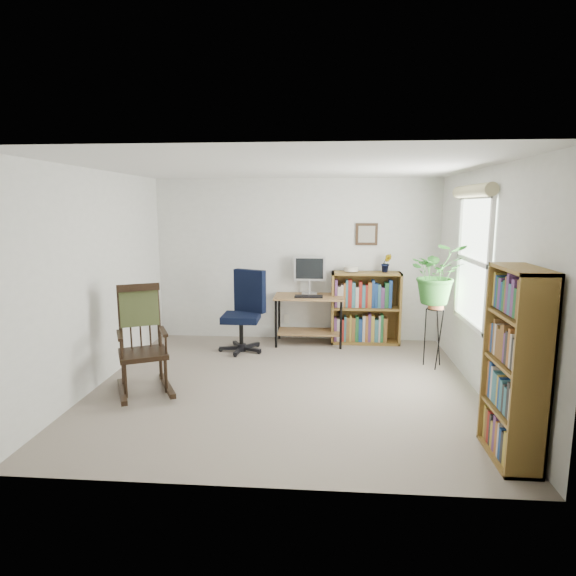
# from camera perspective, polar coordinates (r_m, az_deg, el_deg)

# --- Properties ---
(floor) EXTENTS (4.20, 4.00, 0.00)m
(floor) POSITION_cam_1_polar(r_m,az_deg,el_deg) (5.53, -0.33, -11.49)
(floor) COLOR gray
(floor) RESTS_ON ground
(ceiling) EXTENTS (4.20, 4.00, 0.00)m
(ceiling) POSITION_cam_1_polar(r_m,az_deg,el_deg) (5.17, -0.36, 14.14)
(ceiling) COLOR silver
(ceiling) RESTS_ON ground
(wall_back) EXTENTS (4.20, 0.00, 2.40)m
(wall_back) POSITION_cam_1_polar(r_m,az_deg,el_deg) (7.20, 1.00, 3.32)
(wall_back) COLOR silver
(wall_back) RESTS_ON ground
(wall_front) EXTENTS (4.20, 0.00, 2.40)m
(wall_front) POSITION_cam_1_polar(r_m,az_deg,el_deg) (3.27, -3.31, -4.49)
(wall_front) COLOR silver
(wall_front) RESTS_ON ground
(wall_left) EXTENTS (0.00, 4.00, 2.40)m
(wall_left) POSITION_cam_1_polar(r_m,az_deg,el_deg) (5.79, -21.55, 1.07)
(wall_left) COLOR silver
(wall_left) RESTS_ON ground
(wall_right) EXTENTS (0.00, 4.00, 2.40)m
(wall_right) POSITION_cam_1_polar(r_m,az_deg,el_deg) (5.46, 22.19, 0.55)
(wall_right) COLOR silver
(wall_right) RESTS_ON ground
(window) EXTENTS (0.12, 1.20, 1.50)m
(window) POSITION_cam_1_polar(r_m,az_deg,el_deg) (5.71, 21.03, 3.02)
(window) COLOR white
(window) RESTS_ON wall_right
(desk) EXTENTS (1.00, 0.55, 0.72)m
(desk) POSITION_cam_1_polar(r_m,az_deg,el_deg) (7.04, 2.49, -3.79)
(desk) COLOR olive
(desk) RESTS_ON floor
(monitor) EXTENTS (0.46, 0.16, 0.56)m
(monitor) POSITION_cam_1_polar(r_m,az_deg,el_deg) (7.05, 2.57, 1.53)
(monitor) COLOR #BABABF
(monitor) RESTS_ON desk
(keyboard) EXTENTS (0.40, 0.15, 0.02)m
(keyboard) POSITION_cam_1_polar(r_m,az_deg,el_deg) (6.84, 2.47, -1.00)
(keyboard) COLOR black
(keyboard) RESTS_ON desk
(office_chair) EXTENTS (0.82, 0.82, 1.14)m
(office_chair) POSITION_cam_1_polar(r_m,az_deg,el_deg) (6.66, -5.60, -2.74)
(office_chair) COLOR black
(office_chair) RESTS_ON floor
(rocking_chair) EXTENTS (1.00, 1.19, 1.18)m
(rocking_chair) POSITION_cam_1_polar(r_m,az_deg,el_deg) (5.40, -16.89, -5.84)
(rocking_chair) COLOR black
(rocking_chair) RESTS_ON floor
(low_bookshelf) EXTENTS (1.00, 0.33, 1.05)m
(low_bookshelf) POSITION_cam_1_polar(r_m,az_deg,el_deg) (7.14, 9.17, -2.33)
(low_bookshelf) COLOR brown
(low_bookshelf) RESTS_ON floor
(tall_bookshelf) EXTENTS (0.29, 0.68, 1.55)m
(tall_bookshelf) POSITION_cam_1_polar(r_m,az_deg,el_deg) (4.18, 25.33, -8.32)
(tall_bookshelf) COLOR brown
(tall_bookshelf) RESTS_ON floor
(plant_stand) EXTENTS (0.31, 0.31, 0.87)m
(plant_stand) POSITION_cam_1_polar(r_m,az_deg,el_deg) (6.28, 16.96, -5.13)
(plant_stand) COLOR black
(plant_stand) RESTS_ON floor
(spider_plant) EXTENTS (1.69, 1.88, 1.46)m
(spider_plant) POSITION_cam_1_polar(r_m,az_deg,el_deg) (6.10, 17.47, 4.96)
(spider_plant) COLOR #266222
(spider_plant) RESTS_ON plant_stand
(potted_plant_small) EXTENTS (0.13, 0.24, 0.11)m
(potted_plant_small) POSITION_cam_1_polar(r_m,az_deg,el_deg) (7.08, 11.55, 2.27)
(potted_plant_small) COLOR #266222
(potted_plant_small) RESTS_ON low_bookshelf
(framed_picture) EXTENTS (0.32, 0.04, 0.32)m
(framed_picture) POSITION_cam_1_polar(r_m,az_deg,el_deg) (7.15, 9.31, 6.31)
(framed_picture) COLOR black
(framed_picture) RESTS_ON wall_back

